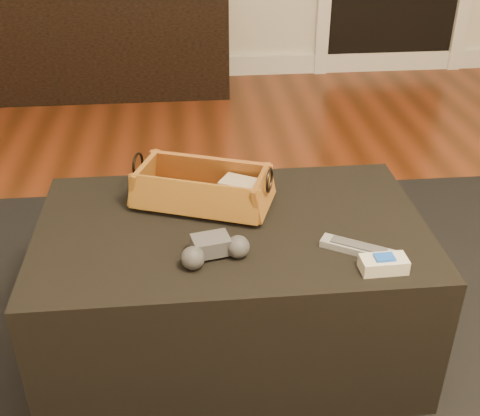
{
  "coord_description": "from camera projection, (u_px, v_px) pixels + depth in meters",
  "views": [
    {
      "loc": [
        -0.04,
        -1.05,
        1.26
      ],
      "look_at": [
        0.08,
        0.23,
        0.49
      ],
      "focal_mm": 45.0,
      "sensor_mm": 36.0,
      "label": 1
    }
  ],
  "objects": [
    {
      "name": "baseboard",
      "position": [
        189.0,
        67.0,
        3.85
      ],
      "size": [
        5.0,
        0.04,
        0.12
      ],
      "primitive_type": "cube",
      "color": "white",
      "rests_on": "floor"
    },
    {
      "name": "media_cabinet",
      "position": [
        96.0,
        42.0,
        3.49
      ],
      "size": [
        1.52,
        0.45,
        0.6
      ],
      "primitive_type": "cube",
      "color": "black",
      "rests_on": "floor"
    },
    {
      "name": "area_rug",
      "position": [
        234.0,
        359.0,
        1.72
      ],
      "size": [
        2.6,
        2.0,
        0.01
      ],
      "primitive_type": "cube",
      "color": "black",
      "rests_on": "floor"
    },
    {
      "name": "ottoman",
      "position": [
        232.0,
        289.0,
        1.65
      ],
      "size": [
        1.0,
        0.6,
        0.42
      ],
      "primitive_type": "cube",
      "color": "black",
      "rests_on": "area_rug"
    },
    {
      "name": "tv_remote",
      "position": [
        195.0,
        198.0,
        1.62
      ],
      "size": [
        0.2,
        0.09,
        0.02
      ],
      "primitive_type": "cube",
      "rotation": [
        0.0,
        0.0,
        -0.25
      ],
      "color": "black",
      "rests_on": "wicker_basket"
    },
    {
      "name": "cloth_bundle",
      "position": [
        240.0,
        190.0,
        1.62
      ],
      "size": [
        0.12,
        0.11,
        0.06
      ],
      "primitive_type": "cube",
      "rotation": [
        0.0,
        0.0,
        -0.53
      ],
      "color": "tan",
      "rests_on": "wicker_basket"
    },
    {
      "name": "wicker_basket",
      "position": [
        203.0,
        189.0,
        1.62
      ],
      "size": [
        0.41,
        0.3,
        0.13
      ],
      "color": "#A95B26",
      "rests_on": "ottoman"
    },
    {
      "name": "game_controller",
      "position": [
        214.0,
        249.0,
        1.4
      ],
      "size": [
        0.18,
        0.12,
        0.06
      ],
      "color": "#404043",
      "rests_on": "ottoman"
    },
    {
      "name": "silver_remote",
      "position": [
        358.0,
        248.0,
        1.44
      ],
      "size": [
        0.18,
        0.13,
        0.02
      ],
      "color": "#979A9E",
      "rests_on": "ottoman"
    },
    {
      "name": "cream_gadget",
      "position": [
        384.0,
        264.0,
        1.37
      ],
      "size": [
        0.11,
        0.06,
        0.04
      ],
      "color": "beige",
      "rests_on": "ottoman"
    }
  ]
}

